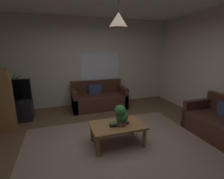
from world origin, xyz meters
TOP-DOWN VIEW (x-y plane):
  - floor at (0.00, 0.00)m, footprint 5.35×5.32m
  - rug at (0.00, -0.20)m, footprint 3.47×2.92m
  - wall_back at (0.00, 2.69)m, footprint 5.47×0.06m
  - window_pane at (0.36, 2.66)m, footprint 1.26×0.01m
  - couch_under_window at (0.19, 2.19)m, footprint 1.64×0.82m
  - couch_right_side at (2.20, -0.37)m, footprint 0.82×1.40m
  - coffee_table at (0.04, 0.08)m, footprint 1.01×0.64m
  - book_on_table_0 at (-0.07, 0.03)m, footprint 0.12×0.10m
  - book_on_table_1 at (-0.06, 0.04)m, footprint 0.14×0.12m
  - book_on_table_2 at (-0.06, 0.03)m, footprint 0.16×0.11m
  - remote_on_table_0 at (0.19, 0.09)m, footprint 0.12×0.17m
  - remote_on_table_1 at (0.19, 0.05)m, footprint 0.17×0.11m
  - potted_plant_on_table at (0.10, 0.04)m, footprint 0.26×0.23m
  - tv_stand at (-2.12, 1.91)m, footprint 0.90×0.44m
  - tv at (-2.12, 1.89)m, footprint 0.94×0.16m
  - potted_palm_corner at (-2.22, 2.39)m, footprint 0.69×0.83m
  - pendant_lamp at (0.04, 0.08)m, footprint 0.31×0.31m

SIDE VIEW (x-z plane):
  - floor at x=0.00m, z-range -0.02..0.00m
  - rug at x=0.00m, z-range 0.00..0.01m
  - tv_stand at x=-2.12m, z-range 0.00..0.50m
  - couch_under_window at x=0.19m, z-range -0.14..0.68m
  - couch_right_side at x=2.20m, z-range -0.13..0.69m
  - coffee_table at x=0.04m, z-range 0.14..0.55m
  - remote_on_table_0 at x=0.19m, z-range 0.41..0.44m
  - remote_on_table_1 at x=0.19m, z-range 0.41..0.44m
  - book_on_table_0 at x=-0.07m, z-range 0.41..0.44m
  - book_on_table_1 at x=-0.06m, z-range 0.44..0.46m
  - book_on_table_2 at x=-0.06m, z-range 0.46..0.48m
  - potted_palm_corner at x=-2.22m, z-range -0.11..1.14m
  - potted_plant_on_table at x=0.10m, z-range 0.41..0.81m
  - tv at x=-2.12m, z-range 0.51..1.09m
  - window_pane at x=0.36m, z-range 0.60..1.68m
  - wall_back at x=0.00m, z-range 0.00..2.73m
  - pendant_lamp at x=0.04m, z-range 1.98..2.56m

